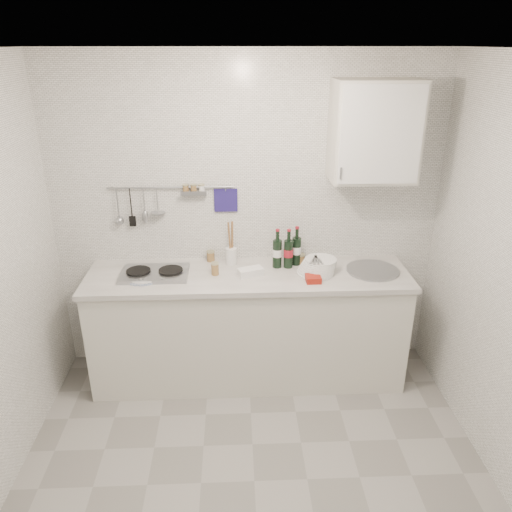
# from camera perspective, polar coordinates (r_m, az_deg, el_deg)

# --- Properties ---
(floor) EXTENTS (3.00, 3.00, 0.00)m
(floor) POSITION_cam_1_polar(r_m,az_deg,el_deg) (3.42, -0.19, -24.33)
(floor) COLOR slate
(floor) RESTS_ON ground
(ceiling) EXTENTS (3.00, 3.00, 0.00)m
(ceiling) POSITION_cam_1_polar(r_m,az_deg,el_deg) (2.31, -0.28, 22.54)
(ceiling) COLOR silver
(ceiling) RESTS_ON back_wall
(back_wall) EXTENTS (3.00, 0.02, 2.50)m
(back_wall) POSITION_cam_1_polar(r_m,az_deg,el_deg) (3.92, -1.06, 4.25)
(back_wall) COLOR silver
(back_wall) RESTS_ON floor
(counter) EXTENTS (2.44, 0.64, 0.96)m
(counter) POSITION_cam_1_polar(r_m,az_deg,el_deg) (4.00, -0.77, -8.29)
(counter) COLOR beige
(counter) RESTS_ON floor
(wall_rail) EXTENTS (0.98, 0.09, 0.34)m
(wall_rail) POSITION_cam_1_polar(r_m,az_deg,el_deg) (3.87, -9.99, 6.36)
(wall_rail) COLOR #93969B
(wall_rail) RESTS_ON back_wall
(wall_cabinet) EXTENTS (0.60, 0.38, 0.70)m
(wall_cabinet) POSITION_cam_1_polar(r_m,az_deg,el_deg) (3.71, 13.39, 13.69)
(wall_cabinet) COLOR beige
(wall_cabinet) RESTS_ON back_wall
(plate_stack_hob) EXTENTS (0.29, 0.29, 0.03)m
(plate_stack_hob) POSITION_cam_1_polar(r_m,az_deg,el_deg) (3.79, -12.66, -2.23)
(plate_stack_hob) COLOR #4662A0
(plate_stack_hob) RESTS_ON counter
(plate_stack_sink) EXTENTS (0.30, 0.29, 0.11)m
(plate_stack_sink) POSITION_cam_1_polar(r_m,az_deg,el_deg) (3.79, 7.09, -1.17)
(plate_stack_sink) COLOR white
(plate_stack_sink) RESTS_ON counter
(wine_bottles) EXTENTS (0.23, 0.12, 0.31)m
(wine_bottles) POSITION_cam_1_polar(r_m,az_deg,el_deg) (3.84, 3.62, 0.96)
(wine_bottles) COLOR black
(wine_bottles) RESTS_ON counter
(butter_dish) EXTENTS (0.21, 0.15, 0.06)m
(butter_dish) POSITION_cam_1_polar(r_m,az_deg,el_deg) (3.73, -0.65, -1.82)
(butter_dish) COLOR white
(butter_dish) RESTS_ON counter
(strawberry_punnet) EXTENTS (0.11, 0.11, 0.05)m
(strawberry_punnet) POSITION_cam_1_polar(r_m,az_deg,el_deg) (3.66, 6.56, -2.60)
(strawberry_punnet) COLOR #A21D12
(strawberry_punnet) RESTS_ON counter
(utensil_crock) EXTENTS (0.09, 0.09, 0.36)m
(utensil_crock) POSITION_cam_1_polar(r_m,az_deg,el_deg) (3.90, -2.86, 0.26)
(utensil_crock) COLOR white
(utensil_crock) RESTS_ON counter
(jar_a) EXTENTS (0.07, 0.07, 0.09)m
(jar_a) POSITION_cam_1_polar(r_m,az_deg,el_deg) (3.98, -5.21, 0.00)
(jar_a) COLOR olive
(jar_a) RESTS_ON counter
(jar_b) EXTENTS (0.07, 0.07, 0.08)m
(jar_b) POSITION_cam_1_polar(r_m,az_deg,el_deg) (3.94, 5.11, -0.31)
(jar_b) COLOR olive
(jar_b) RESTS_ON counter
(jar_c) EXTENTS (0.06, 0.06, 0.07)m
(jar_c) POSITION_cam_1_polar(r_m,az_deg,el_deg) (3.88, 7.32, -0.83)
(jar_c) COLOR olive
(jar_c) RESTS_ON counter
(jar_d) EXTENTS (0.06, 0.06, 0.10)m
(jar_d) POSITION_cam_1_polar(r_m,az_deg,el_deg) (3.74, -4.72, -1.45)
(jar_d) COLOR olive
(jar_d) RESTS_ON counter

